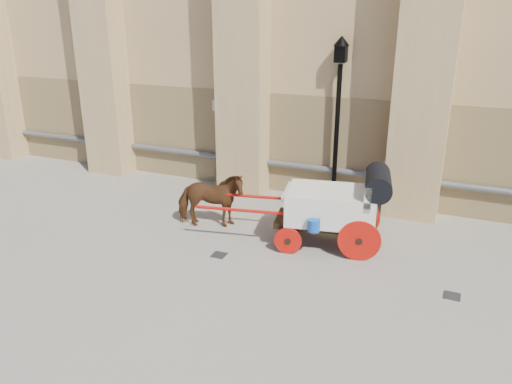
% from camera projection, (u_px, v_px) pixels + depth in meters
% --- Properties ---
extents(ground, '(90.00, 90.00, 0.00)m').
position_uv_depth(ground, '(219.00, 242.00, 12.06)').
color(ground, slate).
rests_on(ground, ground).
extents(horse, '(1.91, 1.33, 1.47)m').
position_uv_depth(horse, '(210.00, 200.00, 12.66)').
color(horse, '#563219').
rests_on(horse, ground).
extents(carriage, '(4.58, 2.02, 1.94)m').
position_uv_depth(carriage, '(338.00, 204.00, 11.53)').
color(carriage, black).
rests_on(carriage, ground).
extents(street_lamp, '(0.44, 0.44, 4.65)m').
position_uv_depth(street_lamp, '(337.00, 117.00, 13.78)').
color(street_lamp, black).
rests_on(street_lamp, ground).
extents(drain_grate_near, '(0.33, 0.33, 0.01)m').
position_uv_depth(drain_grate_near, '(219.00, 255.00, 11.40)').
color(drain_grate_near, black).
rests_on(drain_grate_near, ground).
extents(drain_grate_far, '(0.32, 0.32, 0.01)m').
position_uv_depth(drain_grate_far, '(452.00, 296.00, 9.76)').
color(drain_grate_far, black).
rests_on(drain_grate_far, ground).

